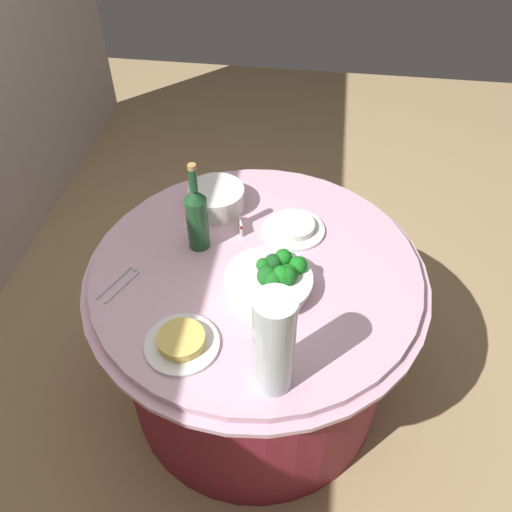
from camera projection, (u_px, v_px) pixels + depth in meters
The scene contains 10 objects.
ground_plane at pixel (256, 385), 2.28m from camera, with size 6.00×6.00×0.00m, color tan.
buffet_table at pixel (256, 332), 2.02m from camera, with size 1.16×1.16×0.74m.
broccoli_bowl at pixel (272, 280), 1.65m from camera, with size 0.28×0.28×0.12m.
plate_stack at pixel (216, 198), 1.95m from camera, with size 0.21×0.21×0.08m.
wine_bottle at pixel (197, 217), 1.74m from camera, with size 0.07×0.07×0.34m.
decorative_fruit_vase at pixel (273, 349), 1.35m from camera, with size 0.11×0.11×0.34m.
serving_tongs at pixel (120, 283), 1.70m from camera, with size 0.16×0.11×0.01m.
food_plate_rice at pixel (294, 228), 1.87m from camera, with size 0.22×0.22×0.04m.
food_plate_noodles at pixel (182, 342), 1.52m from camera, with size 0.22×0.22×0.04m.
label_placard_front at pixel (240, 226), 1.85m from camera, with size 0.05×0.02×0.05m.
Camera 1 is at (-1.20, -0.17, 2.01)m, focal length 37.02 mm.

